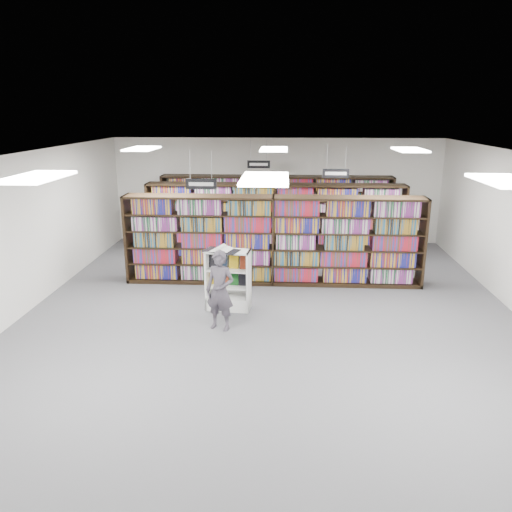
# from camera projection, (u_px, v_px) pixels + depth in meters

# --- Properties ---
(floor) EXTENTS (12.00, 12.00, 0.00)m
(floor) POSITION_uv_depth(u_px,v_px,m) (270.00, 315.00, 10.13)
(floor) COLOR #515156
(floor) RESTS_ON ground
(ceiling) EXTENTS (10.00, 12.00, 0.10)m
(ceiling) POSITION_uv_depth(u_px,v_px,m) (271.00, 155.00, 9.23)
(ceiling) COLOR white
(ceiling) RESTS_ON wall_back
(wall_back) EXTENTS (10.00, 0.10, 3.20)m
(wall_back) POSITION_uv_depth(u_px,v_px,m) (276.00, 191.00, 15.43)
(wall_back) COLOR white
(wall_back) RESTS_ON ground
(wall_front) EXTENTS (10.00, 0.10, 3.20)m
(wall_front) POSITION_uv_depth(u_px,v_px,m) (249.00, 427.00, 3.93)
(wall_front) COLOR white
(wall_front) RESTS_ON ground
(wall_left) EXTENTS (0.10, 12.00, 3.20)m
(wall_left) POSITION_uv_depth(u_px,v_px,m) (21.00, 235.00, 9.96)
(wall_left) COLOR white
(wall_left) RESTS_ON ground
(bookshelf_row_near) EXTENTS (7.00, 0.60, 2.10)m
(bookshelf_row_near) POSITION_uv_depth(u_px,v_px,m) (273.00, 240.00, 11.75)
(bookshelf_row_near) COLOR black
(bookshelf_row_near) RESTS_ON floor
(bookshelf_row_mid) EXTENTS (7.00, 0.60, 2.10)m
(bookshelf_row_mid) POSITION_uv_depth(u_px,v_px,m) (275.00, 222.00, 13.67)
(bookshelf_row_mid) COLOR black
(bookshelf_row_mid) RESTS_ON floor
(bookshelf_row_far) EXTENTS (7.00, 0.60, 2.10)m
(bookshelf_row_far) POSITION_uv_depth(u_px,v_px,m) (276.00, 210.00, 15.30)
(bookshelf_row_far) COLOR black
(bookshelf_row_far) RESTS_ON floor
(aisle_sign_left) EXTENTS (0.65, 0.02, 0.80)m
(aisle_sign_left) POSITION_uv_depth(u_px,v_px,m) (201.00, 183.00, 10.46)
(aisle_sign_left) COLOR #B2B2B7
(aisle_sign_left) RESTS_ON ceiling
(aisle_sign_right) EXTENTS (0.65, 0.02, 0.80)m
(aisle_sign_right) POSITION_uv_depth(u_px,v_px,m) (336.00, 173.00, 12.21)
(aisle_sign_right) COLOR #B2B2B7
(aisle_sign_right) RESTS_ON ceiling
(aisle_sign_center) EXTENTS (0.65, 0.02, 0.80)m
(aisle_sign_center) POSITION_uv_depth(u_px,v_px,m) (259.00, 164.00, 14.24)
(aisle_sign_center) COLOR #B2B2B7
(aisle_sign_center) RESTS_ON ceiling
(troffer_front_left) EXTENTS (0.60, 1.20, 0.04)m
(troffer_front_left) POSITION_uv_depth(u_px,v_px,m) (37.00, 177.00, 6.53)
(troffer_front_left) COLOR white
(troffer_front_left) RESTS_ON ceiling
(troffer_front_center) EXTENTS (0.60, 1.20, 0.04)m
(troffer_front_center) POSITION_uv_depth(u_px,v_px,m) (265.00, 179.00, 6.37)
(troffer_front_center) COLOR white
(troffer_front_center) RESTS_ON ceiling
(troffer_front_right) EXTENTS (0.60, 1.20, 0.04)m
(troffer_front_right) POSITION_uv_depth(u_px,v_px,m) (506.00, 181.00, 6.20)
(troffer_front_right) COLOR white
(troffer_front_right) RESTS_ON ceiling
(troffer_back_left) EXTENTS (0.60, 1.20, 0.04)m
(troffer_back_left) POSITION_uv_depth(u_px,v_px,m) (142.00, 149.00, 11.32)
(troffer_back_left) COLOR white
(troffer_back_left) RESTS_ON ceiling
(troffer_back_center) EXTENTS (0.60, 1.20, 0.04)m
(troffer_back_center) POSITION_uv_depth(u_px,v_px,m) (274.00, 149.00, 11.16)
(troffer_back_center) COLOR white
(troffer_back_center) RESTS_ON ceiling
(troffer_back_right) EXTENTS (0.60, 1.20, 0.04)m
(troffer_back_right) POSITION_uv_depth(u_px,v_px,m) (410.00, 150.00, 10.99)
(troffer_back_right) COLOR white
(troffer_back_right) RESTS_ON ceiling
(endcap_display) EXTENTS (0.94, 0.54, 1.27)m
(endcap_display) POSITION_uv_depth(u_px,v_px,m) (229.00, 288.00, 10.39)
(endcap_display) COLOR white
(endcap_display) RESTS_ON floor
(open_book) EXTENTS (0.78, 0.60, 0.13)m
(open_book) POSITION_uv_depth(u_px,v_px,m) (221.00, 250.00, 10.07)
(open_book) COLOR black
(open_book) RESTS_ON endcap_display
(shopper) EXTENTS (0.65, 0.52, 1.53)m
(shopper) POSITION_uv_depth(u_px,v_px,m) (220.00, 291.00, 9.30)
(shopper) COLOR #453F48
(shopper) RESTS_ON floor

